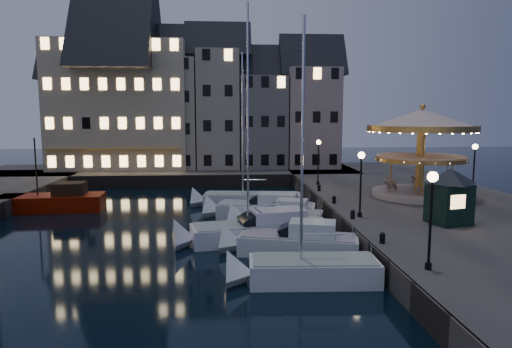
{
  "coord_description": "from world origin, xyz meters",
  "views": [
    {
      "loc": [
        -1.24,
        -27.05,
        7.79
      ],
      "look_at": [
        1.0,
        8.0,
        3.2
      ],
      "focal_mm": 32.0,
      "sensor_mm": 36.0,
      "label": 1
    }
  ],
  "objects": [
    {
      "name": "bollard_d",
      "position": [
        6.6,
        11.0,
        1.6
      ],
      "size": [
        0.3,
        0.3,
        0.57
      ],
      "color": "black",
      "rests_on": "quay_east"
    },
    {
      "name": "ticket_kiosk",
      "position": [
        11.96,
        -1.11,
        3.56
      ],
      "size": [
        3.25,
        3.25,
        3.8
      ],
      "color": "black",
      "rests_on": "quay_east"
    },
    {
      "name": "motorboat_a",
      "position": [
        2.16,
        -6.78,
        0.54
      ],
      "size": [
        7.05,
        2.54,
        11.73
      ],
      "color": "white",
      "rests_on": "ground"
    },
    {
      "name": "quaywall_e",
      "position": [
        6.0,
        6.0,
        0.65
      ],
      "size": [
        0.15,
        44.0,
        1.3
      ],
      "primitive_type": "cube",
      "color": "#47423A",
      "rests_on": "ground"
    },
    {
      "name": "bollard_a",
      "position": [
        6.6,
        -5.0,
        1.6
      ],
      "size": [
        0.3,
        0.3,
        0.57
      ],
      "color": "black",
      "rests_on": "quay_east"
    },
    {
      "name": "townhouse_nc",
      "position": [
        -8.0,
        30.0,
        8.78
      ],
      "size": [
        6.82,
        8.0,
        14.8
      ],
      "color": "#ADA98C",
      "rests_on": "quay_north"
    },
    {
      "name": "townhouse_nb",
      "position": [
        -14.05,
        30.0,
        8.28
      ],
      "size": [
        6.16,
        8.0,
        13.8
      ],
      "color": "slate",
      "rests_on": "quay_north"
    },
    {
      "name": "bollard_b",
      "position": [
        6.6,
        0.5,
        1.6
      ],
      "size": [
        0.3,
        0.3,
        0.57
      ],
      "color": "black",
      "rests_on": "quay_east"
    },
    {
      "name": "townhouse_nd",
      "position": [
        -2.25,
        30.0,
        9.28
      ],
      "size": [
        5.5,
        8.0,
        15.8
      ],
      "color": "#A7A08D",
      "rests_on": "quay_north"
    },
    {
      "name": "streetlamp_b",
      "position": [
        7.2,
        1.0,
        4.02
      ],
      "size": [
        0.44,
        0.44,
        4.17
      ],
      "color": "black",
      "rests_on": "quay_east"
    },
    {
      "name": "townhouse_nf",
      "position": [
        9.25,
        30.0,
        8.28
      ],
      "size": [
        6.82,
        8.0,
        13.8
      ],
      "color": "#B39A90",
      "rests_on": "quay_north"
    },
    {
      "name": "motorboat_c",
      "position": [
        0.48,
        0.31,
        0.68
      ],
      "size": [
        9.76,
        4.27,
        12.92
      ],
      "color": "silver",
      "rests_on": "ground"
    },
    {
      "name": "motorboat_e",
      "position": [
        1.28,
        6.62,
        0.64
      ],
      "size": [
        8.37,
        4.18,
        2.15
      ],
      "color": "silver",
      "rests_on": "ground"
    },
    {
      "name": "quay_east",
      "position": [
        14.0,
        6.0,
        0.65
      ],
      "size": [
        16.0,
        56.0,
        1.3
      ],
      "primitive_type": "cube",
      "color": "#474442",
      "rests_on": "ground"
    },
    {
      "name": "quaywall_n",
      "position": [
        -6.0,
        22.0,
        0.65
      ],
      "size": [
        48.0,
        0.15,
        1.3
      ],
      "primitive_type": "cube",
      "color": "#47423A",
      "rests_on": "ground"
    },
    {
      "name": "red_fishing_boat",
      "position": [
        -15.38,
        10.42,
        0.71
      ],
      "size": [
        8.37,
        3.42,
        6.16
      ],
      "color": "#710F00",
      "rests_on": "ground"
    },
    {
      "name": "motorboat_b",
      "position": [
        2.28,
        -2.45,
        0.64
      ],
      "size": [
        7.65,
        3.92,
        2.15
      ],
      "color": "silver",
      "rests_on": "ground"
    },
    {
      "name": "streetlamp_d",
      "position": [
        18.5,
        8.0,
        4.02
      ],
      "size": [
        0.44,
        0.44,
        4.17
      ],
      "color": "black",
      "rests_on": "quay_east"
    },
    {
      "name": "bollard_c",
      "position": [
        6.6,
        5.5,
        1.6
      ],
      "size": [
        0.3,
        0.3,
        0.57
      ],
      "color": "black",
      "rests_on": "quay_east"
    },
    {
      "name": "quay_north",
      "position": [
        -8.0,
        28.0,
        0.65
      ],
      "size": [
        44.0,
        12.0,
        1.3
      ],
      "primitive_type": "cube",
      "color": "#474442",
      "rests_on": "ground"
    },
    {
      "name": "townhouse_na",
      "position": [
        -19.5,
        30.0,
        7.78
      ],
      "size": [
        5.5,
        8.0,
        12.8
      ],
      "color": "gray",
      "rests_on": "quay_north"
    },
    {
      "name": "hotel_corner",
      "position": [
        -14.0,
        30.0,
        9.78
      ],
      "size": [
        17.6,
        9.0,
        16.8
      ],
      "color": "beige",
      "rests_on": "quay_north"
    },
    {
      "name": "streetlamp_c",
      "position": [
        7.2,
        14.5,
        4.02
      ],
      "size": [
        0.44,
        0.44,
        4.17
      ],
      "color": "black",
      "rests_on": "quay_east"
    },
    {
      "name": "ground",
      "position": [
        0.0,
        0.0,
        0.0
      ],
      "size": [
        160.0,
        160.0,
        0.0
      ],
      "primitive_type": "plane",
      "color": "black",
      "rests_on": "ground"
    },
    {
      "name": "streetlamp_a",
      "position": [
        7.2,
        -9.0,
        4.02
      ],
      "size": [
        0.44,
        0.44,
        4.17
      ],
      "color": "black",
      "rests_on": "quay_east"
    },
    {
      "name": "motorboat_d",
      "position": [
        2.2,
        4.05,
        0.63
      ],
      "size": [
        6.53,
        3.74,
        2.15
      ],
      "color": "silver",
      "rests_on": "ground"
    },
    {
      "name": "motorboat_f",
      "position": [
        0.31,
        11.15,
        0.53
      ],
      "size": [
        9.3,
        3.29,
        12.3
      ],
      "color": "silver",
      "rests_on": "ground"
    },
    {
      "name": "townhouse_ne",
      "position": [
        3.2,
        30.0,
        7.78
      ],
      "size": [
        6.16,
        8.0,
        12.8
      ],
      "color": "slate",
      "rests_on": "quay_north"
    },
    {
      "name": "carousel",
      "position": [
        14.01,
        7.89,
        6.12
      ],
      "size": [
        8.37,
        8.37,
        7.33
      ],
      "color": "beige",
      "rests_on": "quay_east"
    }
  ]
}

